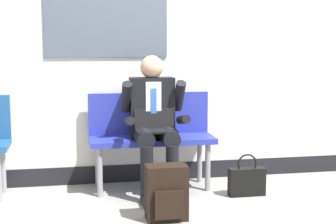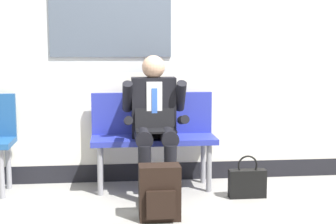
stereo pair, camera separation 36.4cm
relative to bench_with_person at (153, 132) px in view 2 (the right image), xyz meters
name	(u,v)px [view 2 (the right image)]	position (x,y,z in m)	size (l,w,h in m)	color
ground_plane	(180,194)	(0.22, -0.28, -0.53)	(18.00, 18.00, 0.00)	gray
station_wall	(172,21)	(0.21, 0.28, 1.03)	(6.39, 0.17, 3.15)	silver
bench_with_person	(153,132)	(0.00, 0.00, 0.00)	(1.15, 0.42, 0.89)	#28339E
person_seated	(155,121)	(0.00, -0.20, 0.13)	(0.57, 0.70, 1.24)	black
backpack	(160,193)	(-0.02, -0.90, -0.32)	(0.32, 0.22, 0.43)	black
handbag	(247,183)	(0.80, -0.43, -0.40)	(0.33, 0.10, 0.38)	black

